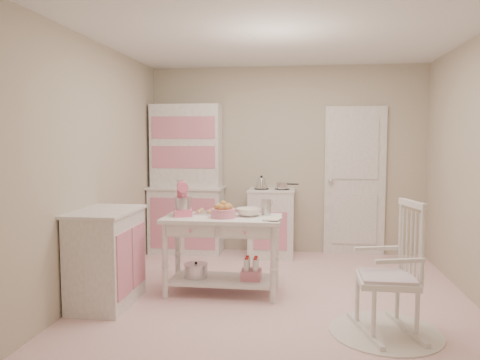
% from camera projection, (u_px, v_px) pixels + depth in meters
% --- Properties ---
extents(room_shell, '(3.84, 3.84, 2.62)m').
position_uv_depth(room_shell, '(279.00, 134.00, 4.65)').
color(room_shell, pink).
rests_on(room_shell, ground).
extents(door, '(0.82, 0.05, 2.04)m').
position_uv_depth(door, '(355.00, 181.00, 6.43)').
color(door, white).
rests_on(door, ground).
extents(hutch, '(1.06, 0.50, 2.08)m').
position_uv_depth(hutch, '(186.00, 179.00, 6.52)').
color(hutch, white).
rests_on(hutch, ground).
extents(stove, '(0.62, 0.57, 0.92)m').
position_uv_depth(stove, '(272.00, 223.00, 6.37)').
color(stove, white).
rests_on(stove, ground).
extents(base_cabinet, '(0.54, 0.84, 0.92)m').
position_uv_depth(base_cabinet, '(106.00, 257.00, 4.49)').
color(base_cabinet, white).
rests_on(base_cabinet, ground).
extents(lace_rug, '(0.92, 0.92, 0.01)m').
position_uv_depth(lace_rug, '(385.00, 332.00, 3.85)').
color(lace_rug, white).
rests_on(lace_rug, ground).
extents(rocking_chair, '(0.65, 0.82, 1.10)m').
position_uv_depth(rocking_chair, '(387.00, 268.00, 3.81)').
color(rocking_chair, white).
rests_on(rocking_chair, ground).
extents(work_table, '(1.20, 0.60, 0.80)m').
position_uv_depth(work_table, '(222.00, 255.00, 4.82)').
color(work_table, white).
rests_on(work_table, ground).
extents(stand_mixer, '(0.28, 0.33, 0.34)m').
position_uv_depth(stand_mixer, '(183.00, 199.00, 4.85)').
color(stand_mixer, pink).
rests_on(stand_mixer, work_table).
extents(cookie_tray, '(0.34, 0.24, 0.02)m').
position_uv_depth(cookie_tray, '(211.00, 213.00, 4.99)').
color(cookie_tray, silver).
rests_on(cookie_tray, work_table).
extents(bread_basket, '(0.25, 0.25, 0.09)m').
position_uv_depth(bread_basket, '(223.00, 213.00, 4.73)').
color(bread_basket, pink).
rests_on(bread_basket, work_table).
extents(mixing_bowl, '(0.26, 0.26, 0.08)m').
position_uv_depth(mixing_bowl, '(248.00, 212.00, 4.83)').
color(mixing_bowl, white).
rests_on(mixing_bowl, work_table).
extents(metal_pitcher, '(0.10, 0.10, 0.17)m').
position_uv_depth(metal_pitcher, '(266.00, 207.00, 4.88)').
color(metal_pitcher, silver).
rests_on(metal_pitcher, work_table).
extents(recipe_book, '(0.20, 0.24, 0.02)m').
position_uv_depth(recipe_book, '(265.00, 219.00, 4.61)').
color(recipe_book, white).
rests_on(recipe_book, work_table).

